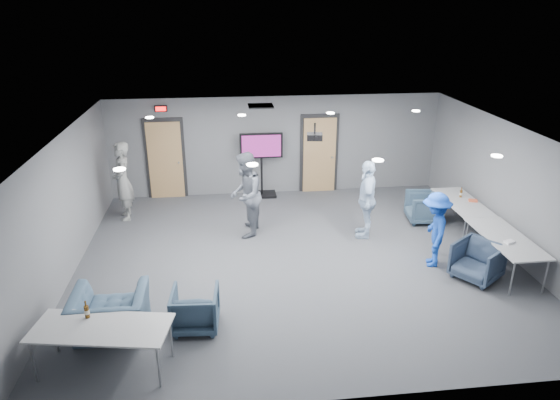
{
  "coord_description": "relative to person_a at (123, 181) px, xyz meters",
  "views": [
    {
      "loc": [
        -1.43,
        -9.16,
        5.04
      ],
      "look_at": [
        -0.32,
        0.37,
        1.2
      ],
      "focal_mm": 32.0,
      "sensor_mm": 36.0,
      "label": 1
    }
  ],
  "objects": [
    {
      "name": "wall_right",
      "position": [
        8.4,
        -2.6,
        0.38
      ],
      "size": [
        0.02,
        8.0,
        2.7
      ],
      "primitive_type": "cube",
      "color": "slate",
      "rests_on": "floor"
    },
    {
      "name": "table_right_b",
      "position": [
        7.9,
        -3.54,
        -0.28
      ],
      "size": [
        0.81,
        1.94,
        0.73
      ],
      "rotation": [
        0.0,
        0.0,
        1.57
      ],
      "color": "#A6A9AB",
      "rests_on": "floor"
    },
    {
      "name": "chair_front_b",
      "position": [
        0.55,
        -4.74,
        -0.59
      ],
      "size": [
        1.16,
        1.02,
        0.75
      ],
      "primitive_type": "imported",
      "rotation": [
        0.0,
        0.0,
        3.14
      ],
      "color": "#3B5066",
      "rests_on": "floor"
    },
    {
      "name": "bottle_front",
      "position": [
        0.39,
        -5.34,
        -0.14
      ],
      "size": [
        0.07,
        0.07,
        0.28
      ],
      "color": "#52330E",
      "rests_on": "table_front_left"
    },
    {
      "name": "person_b",
      "position": [
        2.91,
        -1.28,
        0.01
      ],
      "size": [
        0.91,
        1.08,
        1.95
      ],
      "primitive_type": "imported",
      "rotation": [
        0.0,
        0.0,
        -1.77
      ],
      "color": "slate",
      "rests_on": "floor"
    },
    {
      "name": "chair_right_a",
      "position": [
        7.25,
        -1.04,
        -0.6
      ],
      "size": [
        0.89,
        0.87,
        0.73
      ],
      "primitive_type": "imported",
      "rotation": [
        0.0,
        0.0,
        -1.69
      ],
      "color": "#3B5266",
      "rests_on": "floor"
    },
    {
      "name": "downlights",
      "position": [
        3.9,
        -2.6,
        1.72
      ],
      "size": [
        6.18,
        3.78,
        0.02
      ],
      "color": "white",
      "rests_on": "ceiling"
    },
    {
      "name": "snack_box",
      "position": [
        8.14,
        -1.67,
        -0.22
      ],
      "size": [
        0.22,
        0.18,
        0.04
      ],
      "primitive_type": "cube",
      "rotation": [
        0.0,
        0.0,
        -0.34
      ],
      "color": "#DB5936",
      "rests_on": "table_right_a"
    },
    {
      "name": "tv_stand",
      "position": [
        3.47,
        1.15,
        0.04
      ],
      "size": [
        1.16,
        0.55,
        1.77
      ],
      "color": "black",
      "rests_on": "floor"
    },
    {
      "name": "door_left",
      "position": [
        0.9,
        1.35,
        0.1
      ],
      "size": [
        1.06,
        0.17,
        2.24
      ],
      "color": "black",
      "rests_on": "wall_back"
    },
    {
      "name": "person_c",
      "position": [
        5.61,
        -1.66,
        -0.07
      ],
      "size": [
        0.7,
        1.13,
        1.8
      ],
      "primitive_type": "imported",
      "rotation": [
        0.0,
        0.0,
        -1.83
      ],
      "color": "#C1DBF9",
      "rests_on": "floor"
    },
    {
      "name": "table_right_a",
      "position": [
        7.9,
        -1.64,
        -0.28
      ],
      "size": [
        0.77,
        1.84,
        0.73
      ],
      "rotation": [
        0.0,
        0.0,
        1.57
      ],
      "color": "#A6A9AB",
      "rests_on": "floor"
    },
    {
      "name": "chair_right_c",
      "position": [
        7.24,
        -3.77,
        -0.59
      ],
      "size": [
        1.13,
        1.13,
        0.75
      ],
      "primitive_type": "imported",
      "rotation": [
        0.0,
        0.0,
        -0.95
      ],
      "color": "#35445B",
      "rests_on": "floor"
    },
    {
      "name": "hvac_diffuser",
      "position": [
        3.4,
        0.2,
        1.72
      ],
      "size": [
        0.6,
        0.6,
        0.03
      ],
      "primitive_type": "cube",
      "color": "black",
      "rests_on": "ceiling"
    },
    {
      "name": "person_a",
      "position": [
        0.0,
        0.0,
        0.0
      ],
      "size": [
        0.58,
        0.78,
        1.94
      ],
      "primitive_type": "imported",
      "rotation": [
        0.0,
        0.0,
        -1.39
      ],
      "color": "gray",
      "rests_on": "floor"
    },
    {
      "name": "bottle_right",
      "position": [
        7.98,
        -1.38,
        -0.15
      ],
      "size": [
        0.06,
        0.06,
        0.25
      ],
      "color": "#52330E",
      "rests_on": "table_right_a"
    },
    {
      "name": "door_right",
      "position": [
        5.1,
        1.35,
        0.1
      ],
      "size": [
        1.06,
        0.17,
        2.24
      ],
      "color": "black",
      "rests_on": "wall_back"
    },
    {
      "name": "table_front_left",
      "position": [
        0.63,
        -5.6,
        -0.28
      ],
      "size": [
        2.06,
        1.14,
        0.73
      ],
      "rotation": [
        0.0,
        0.0,
        -0.18
      ],
      "color": "#A6A9AB",
      "rests_on": "floor"
    },
    {
      "name": "projector",
      "position": [
        4.37,
        -1.76,
        1.44
      ],
      "size": [
        0.36,
        0.34,
        0.35
      ],
      "rotation": [
        0.0,
        0.0,
        -0.16
      ],
      "color": "black",
      "rests_on": "ceiling"
    },
    {
      "name": "floor",
      "position": [
        3.9,
        -2.6,
        -0.97
      ],
      "size": [
        9.0,
        9.0,
        0.0
      ],
      "primitive_type": "plane",
      "color": "#35373C",
      "rests_on": "ground"
    },
    {
      "name": "wrapper",
      "position": [
        7.83,
        -3.77,
        -0.22
      ],
      "size": [
        0.22,
        0.18,
        0.04
      ],
      "primitive_type": "cube",
      "rotation": [
        0.0,
        0.0,
        0.33
      ],
      "color": "white",
      "rests_on": "table_right_b"
    },
    {
      "name": "wall_front",
      "position": [
        3.9,
        -6.6,
        0.38
      ],
      "size": [
        9.0,
        0.02,
        2.7
      ],
      "primitive_type": "cube",
      "color": "slate",
      "rests_on": "floor"
    },
    {
      "name": "person_d",
      "position": [
        6.6,
        -3.14,
        -0.19
      ],
      "size": [
        0.85,
        1.13,
        1.56
      ],
      "primitive_type": "imported",
      "rotation": [
        0.0,
        0.0,
        -1.87
      ],
      "color": "blue",
      "rests_on": "floor"
    },
    {
      "name": "chair_front_a",
      "position": [
        1.89,
        -4.73,
        -0.62
      ],
      "size": [
        0.8,
        0.82,
        0.7
      ],
      "primitive_type": "imported",
      "rotation": [
        0.0,
        0.0,
        3.08
      ],
      "color": "#34475A",
      "rests_on": "floor"
    },
    {
      "name": "wall_left",
      "position": [
        -0.6,
        -2.6,
        0.38
      ],
      "size": [
        0.02,
        8.0,
        2.7
      ],
      "primitive_type": "cube",
      "color": "slate",
      "rests_on": "floor"
    },
    {
      "name": "ceiling",
      "position": [
        3.9,
        -2.6,
        1.73
      ],
      "size": [
        9.0,
        9.0,
        0.0
      ],
      "primitive_type": "plane",
      "rotation": [
        3.14,
        0.0,
        0.0
      ],
      "color": "silver",
      "rests_on": "wall_back"
    },
    {
      "name": "exit_sign",
      "position": [
        0.9,
        1.33,
        1.48
      ],
      "size": [
        0.32,
        0.08,
        0.16
      ],
      "color": "black",
      "rests_on": "wall_back"
    },
    {
      "name": "wall_back",
      "position": [
        3.9,
        1.4,
        0.38
      ],
      "size": [
        9.0,
        0.02,
        2.7
      ],
      "primitive_type": "cube",
      "color": "slate",
      "rests_on": "floor"
    }
  ]
}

